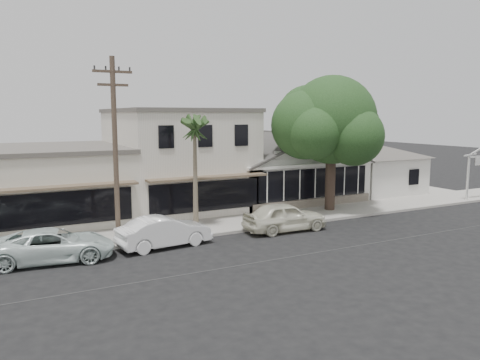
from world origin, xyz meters
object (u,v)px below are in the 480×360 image
utility_pole (115,148)px  car_2 (53,245)px  car_1 (164,232)px  shade_tree (328,123)px  car_0 (285,217)px

utility_pole → car_2: utility_pole is taller
car_1 → car_2: (-5.00, 0.08, -0.03)m
utility_pole → car_2: size_ratio=1.75×
car_2 → shade_tree: 18.29m
car_0 → car_1: 6.86m
shade_tree → car_1: bearing=-165.2°
utility_pole → car_1: (1.98, -0.99, -4.04)m
car_0 → car_2: bearing=91.4°
utility_pole → car_1: bearing=-26.5°
car_0 → shade_tree: 8.10m
utility_pole → car_1: size_ratio=1.98×
utility_pole → car_0: utility_pole is taller
car_1 → shade_tree: 13.68m
utility_pole → car_0: bearing=-6.7°
car_0 → car_1: size_ratio=1.03×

